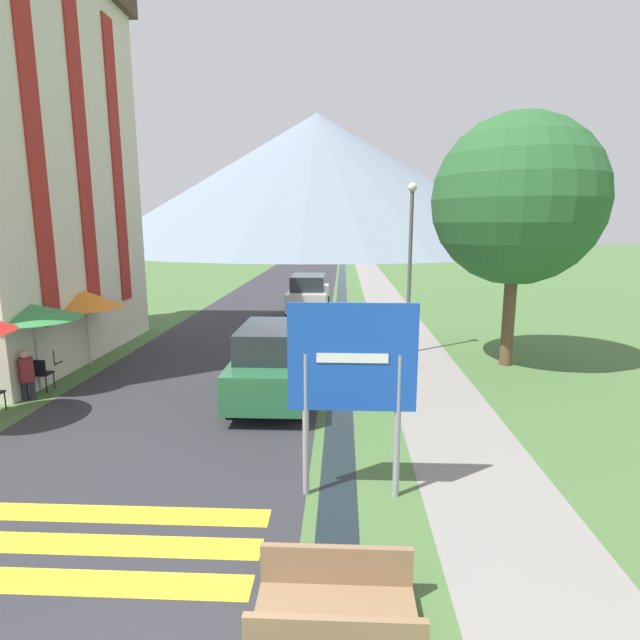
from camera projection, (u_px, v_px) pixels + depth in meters
ground_plane at (316, 314)px, 23.36m from camera, size 160.00×160.00×0.00m
road at (287, 287)px, 33.28m from camera, size 6.40×60.00×0.01m
footpath at (378, 288)px, 33.01m from camera, size 2.20×60.00×0.01m
drainage_channel at (342, 288)px, 33.12m from camera, size 0.60×60.00×0.00m
crosswalk_marking at (58, 544)px, 6.60m from camera, size 5.44×1.84×0.01m
mountain_distant at (317, 182)px, 87.65m from camera, size 76.82×76.82×22.94m
road_sign at (352, 373)px, 7.41m from camera, size 1.92×0.11×3.04m
footbridge at (336, 615)px, 5.11m from camera, size 1.70×1.10×0.65m
parked_car_near at (274, 362)px, 11.99m from camera, size 1.81×4.26×1.82m
parked_car_far at (309, 294)px, 23.63m from camera, size 1.89×4.38×1.82m
cafe_chair_middle at (41, 372)px, 12.50m from camera, size 0.40×0.40×0.85m
cafe_chair_far_left at (49, 361)px, 13.47m from camera, size 0.40×0.40×0.85m
cafe_umbrella_middle_green at (32, 312)px, 12.35m from camera, size 2.34×2.34×2.22m
cafe_umbrella_rear_orange at (85, 299)px, 14.66m from camera, size 2.21×2.21×2.24m
person_seated_near at (27, 372)px, 11.89m from camera, size 0.32×0.32×1.24m
person_seated_far at (36, 355)px, 13.47m from camera, size 0.32×0.32×1.25m
streetlamp at (410, 255)px, 15.80m from camera, size 0.28×0.28×5.42m
tree_by_path at (517, 201)px, 14.11m from camera, size 4.80×4.80×7.22m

